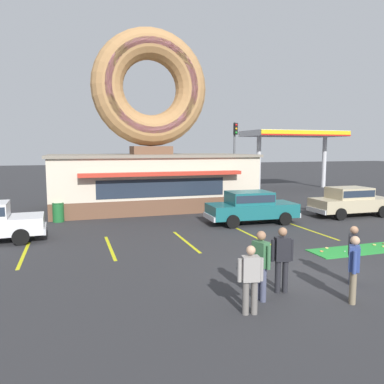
{
  "coord_description": "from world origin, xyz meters",
  "views": [
    {
      "loc": [
        -6.66,
        -9.09,
        3.74
      ],
      "look_at": [
        -2.07,
        5.0,
        2.0
      ],
      "focal_mm": 35.0,
      "sensor_mm": 36.0,
      "label": 1
    }
  ],
  "objects_px": {
    "car_champagne": "(350,200)",
    "pedestrian_hooded_kid": "(354,266)",
    "pedestrian_clipboard_woman": "(353,252)",
    "pedestrian_blue_sweater_man": "(261,262)",
    "traffic_light_pole": "(235,149)",
    "car_teal": "(251,206)",
    "trash_bin": "(58,212)",
    "golf_ball": "(345,251)",
    "pedestrian_leather_jacket_man": "(282,256)",
    "pedestrian_beanie_man": "(250,277)"
  },
  "relations": [
    {
      "from": "car_champagne",
      "to": "pedestrian_hooded_kid",
      "type": "distance_m",
      "value": 12.66
    },
    {
      "from": "pedestrian_clipboard_woman",
      "to": "car_champagne",
      "type": "bearing_deg",
      "value": 49.47
    },
    {
      "from": "pedestrian_blue_sweater_man",
      "to": "traffic_light_pole",
      "type": "height_order",
      "value": "traffic_light_pole"
    },
    {
      "from": "car_teal",
      "to": "trash_bin",
      "type": "relative_size",
      "value": 4.75
    },
    {
      "from": "golf_ball",
      "to": "pedestrian_hooded_kid",
      "type": "bearing_deg",
      "value": -128.19
    },
    {
      "from": "golf_ball",
      "to": "pedestrian_clipboard_woman",
      "type": "distance_m",
      "value": 3.39
    },
    {
      "from": "car_champagne",
      "to": "trash_bin",
      "type": "distance_m",
      "value": 15.65
    },
    {
      "from": "golf_ball",
      "to": "pedestrian_leather_jacket_man",
      "type": "height_order",
      "value": "pedestrian_leather_jacket_man"
    },
    {
      "from": "pedestrian_hooded_kid",
      "to": "pedestrian_leather_jacket_man",
      "type": "relative_size",
      "value": 0.96
    },
    {
      "from": "car_champagne",
      "to": "pedestrian_hooded_kid",
      "type": "height_order",
      "value": "pedestrian_hooded_kid"
    },
    {
      "from": "pedestrian_blue_sweater_man",
      "to": "trash_bin",
      "type": "height_order",
      "value": "pedestrian_blue_sweater_man"
    },
    {
      "from": "car_champagne",
      "to": "pedestrian_blue_sweater_man",
      "type": "height_order",
      "value": "pedestrian_blue_sweater_man"
    },
    {
      "from": "pedestrian_beanie_man",
      "to": "pedestrian_clipboard_woman",
      "type": "bearing_deg",
      "value": 13.28
    },
    {
      "from": "pedestrian_hooded_kid",
      "to": "trash_bin",
      "type": "distance_m",
      "value": 14.7
    },
    {
      "from": "car_teal",
      "to": "pedestrian_hooded_kid",
      "type": "relative_size",
      "value": 2.8
    },
    {
      "from": "golf_ball",
      "to": "car_teal",
      "type": "distance_m",
      "value": 5.97
    },
    {
      "from": "car_champagne",
      "to": "pedestrian_clipboard_woman",
      "type": "bearing_deg",
      "value": -130.53
    },
    {
      "from": "car_teal",
      "to": "pedestrian_leather_jacket_man",
      "type": "bearing_deg",
      "value": -111.95
    },
    {
      "from": "pedestrian_leather_jacket_man",
      "to": "trash_bin",
      "type": "distance_m",
      "value": 13.12
    },
    {
      "from": "pedestrian_blue_sweater_man",
      "to": "pedestrian_hooded_kid",
      "type": "height_order",
      "value": "pedestrian_blue_sweater_man"
    },
    {
      "from": "car_teal",
      "to": "car_champagne",
      "type": "distance_m",
      "value": 6.14
    },
    {
      "from": "pedestrian_hooded_kid",
      "to": "car_champagne",
      "type": "bearing_deg",
      "value": 49.46
    },
    {
      "from": "pedestrian_hooded_kid",
      "to": "pedestrian_beanie_man",
      "type": "height_order",
      "value": "pedestrian_hooded_kid"
    },
    {
      "from": "pedestrian_leather_jacket_man",
      "to": "traffic_light_pole",
      "type": "height_order",
      "value": "traffic_light_pole"
    },
    {
      "from": "pedestrian_clipboard_woman",
      "to": "pedestrian_beanie_man",
      "type": "xyz_separation_m",
      "value": [
        -3.55,
        -0.84,
        -0.02
      ]
    },
    {
      "from": "pedestrian_hooded_kid",
      "to": "pedestrian_clipboard_woman",
      "type": "relative_size",
      "value": 1.01
    },
    {
      "from": "pedestrian_blue_sweater_man",
      "to": "pedestrian_leather_jacket_man",
      "type": "distance_m",
      "value": 0.82
    },
    {
      "from": "pedestrian_hooded_kid",
      "to": "pedestrian_leather_jacket_man",
      "type": "height_order",
      "value": "pedestrian_leather_jacket_man"
    },
    {
      "from": "pedestrian_blue_sweater_man",
      "to": "pedestrian_hooded_kid",
      "type": "bearing_deg",
      "value": -21.62
    },
    {
      "from": "traffic_light_pole",
      "to": "pedestrian_hooded_kid",
      "type": "bearing_deg",
      "value": -106.69
    },
    {
      "from": "pedestrian_blue_sweater_man",
      "to": "pedestrian_leather_jacket_man",
      "type": "relative_size",
      "value": 1.01
    },
    {
      "from": "pedestrian_beanie_man",
      "to": "traffic_light_pole",
      "type": "xyz_separation_m",
      "value": [
        8.74,
        20.06,
        2.83
      ]
    },
    {
      "from": "pedestrian_clipboard_woman",
      "to": "trash_bin",
      "type": "distance_m",
      "value": 14.27
    },
    {
      "from": "car_champagne",
      "to": "trash_bin",
      "type": "bearing_deg",
      "value": 168.01
    },
    {
      "from": "car_champagne",
      "to": "pedestrian_hooded_kid",
      "type": "relative_size",
      "value": 2.78
    },
    {
      "from": "car_teal",
      "to": "car_champagne",
      "type": "relative_size",
      "value": 1.01
    },
    {
      "from": "golf_ball",
      "to": "pedestrian_beanie_man",
      "type": "xyz_separation_m",
      "value": [
        -5.54,
        -3.45,
        0.82
      ]
    },
    {
      "from": "golf_ball",
      "to": "car_teal",
      "type": "bearing_deg",
      "value": 97.62
    },
    {
      "from": "golf_ball",
      "to": "pedestrian_blue_sweater_man",
      "type": "height_order",
      "value": "pedestrian_blue_sweater_man"
    },
    {
      "from": "car_teal",
      "to": "traffic_light_pole",
      "type": "distance_m",
      "value": 11.81
    },
    {
      "from": "golf_ball",
      "to": "pedestrian_blue_sweater_man",
      "type": "relative_size",
      "value": 0.02
    },
    {
      "from": "car_teal",
      "to": "pedestrian_beanie_man",
      "type": "xyz_separation_m",
      "value": [
        -4.75,
        -9.32,
        0.0
      ]
    },
    {
      "from": "golf_ball",
      "to": "pedestrian_leather_jacket_man",
      "type": "distance_m",
      "value": 4.97
    },
    {
      "from": "traffic_light_pole",
      "to": "car_champagne",
      "type": "bearing_deg",
      "value": -78.57
    },
    {
      "from": "golf_ball",
      "to": "trash_bin",
      "type": "distance_m",
      "value": 13.57
    },
    {
      "from": "pedestrian_blue_sweater_man",
      "to": "pedestrian_hooded_kid",
      "type": "xyz_separation_m",
      "value": [
        2.07,
        -0.82,
        -0.06
      ]
    },
    {
      "from": "trash_bin",
      "to": "pedestrian_beanie_man",
      "type": "bearing_deg",
      "value": -70.8
    },
    {
      "from": "pedestrian_leather_jacket_man",
      "to": "traffic_light_pole",
      "type": "bearing_deg",
      "value": 68.93
    },
    {
      "from": "pedestrian_leather_jacket_man",
      "to": "pedestrian_clipboard_woman",
      "type": "relative_size",
      "value": 1.06
    },
    {
      "from": "pedestrian_blue_sweater_man",
      "to": "car_champagne",
      "type": "bearing_deg",
      "value": 40.51
    }
  ]
}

